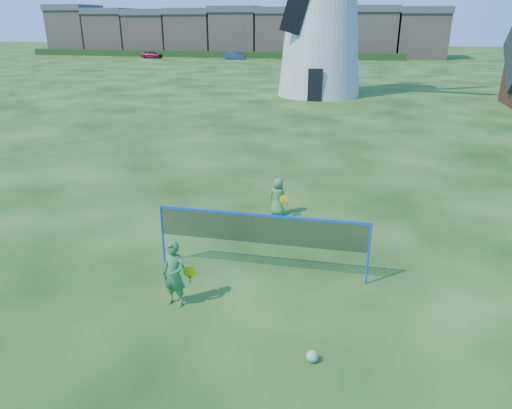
{
  "coord_description": "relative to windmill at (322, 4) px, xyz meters",
  "views": [
    {
      "loc": [
        2.48,
        -10.1,
        5.77
      ],
      "look_at": [
        0.2,
        0.5,
        1.5
      ],
      "focal_mm": 33.12,
      "sensor_mm": 36.0,
      "label": 1
    }
  ],
  "objects": [
    {
      "name": "ground",
      "position": [
        0.77,
        -29.09,
        -6.84
      ],
      "size": [
        220.0,
        220.0,
        0.0
      ],
      "primitive_type": "plane",
      "color": "black",
      "rests_on": "ground"
    },
    {
      "name": "play_ball",
      "position": [
        2.79,
        -32.23,
        -6.73
      ],
      "size": [
        0.22,
        0.22,
        0.22
      ],
      "primitive_type": "sphere",
      "color": "green",
      "rests_on": "ground"
    },
    {
      "name": "terraced_houses",
      "position": [
        -17.83,
        42.91,
        -2.97
      ],
      "size": [
        67.27,
        8.4,
        8.15
      ],
      "color": "#9F876A",
      "rests_on": "ground"
    },
    {
      "name": "player_boy",
      "position": [
        1.02,
        -25.57,
        -6.24
      ],
      "size": [
        0.69,
        0.5,
        1.21
      ],
      "rotation": [
        0.0,
        0.0,
        2.93
      ],
      "color": "#448E48",
      "rests_on": "ground"
    },
    {
      "name": "badminton_net",
      "position": [
        1.24,
        -29.28,
        -5.7
      ],
      "size": [
        5.05,
        0.05,
        1.55
      ],
      "color": "blue",
      "rests_on": "ground"
    },
    {
      "name": "hedge",
      "position": [
        -21.23,
        36.91,
        -6.34
      ],
      "size": [
        62.0,
        0.8,
        1.0
      ],
      "primitive_type": "cube",
      "color": "#193814",
      "rests_on": "ground"
    },
    {
      "name": "windmill",
      "position": [
        0.0,
        0.0,
        0.0
      ],
      "size": [
        15.83,
        6.5,
        20.46
      ],
      "color": "silver",
      "rests_on": "ground"
    },
    {
      "name": "player_girl",
      "position": [
        -0.28,
        -31.02,
        -6.1
      ],
      "size": [
        0.72,
        0.46,
        1.49
      ],
      "rotation": [
        0.0,
        0.0,
        -0.2
      ],
      "color": "#317B3D",
      "rests_on": "ground"
    },
    {
      "name": "car_left",
      "position": [
        -29.21,
        33.44,
        -6.25
      ],
      "size": [
        3.59,
        1.76,
        1.18
      ],
      "primitive_type": "imported",
      "rotation": [
        0.0,
        0.0,
        1.46
      ],
      "color": "maroon",
      "rests_on": "ground"
    },
    {
      "name": "car_right",
      "position": [
        -15.99,
        34.3,
        -6.28
      ],
      "size": [
        3.38,
        1.19,
        1.11
      ],
      "primitive_type": "imported",
      "rotation": [
        0.0,
        0.0,
        1.57
      ],
      "color": "navy",
      "rests_on": "ground"
    }
  ]
}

